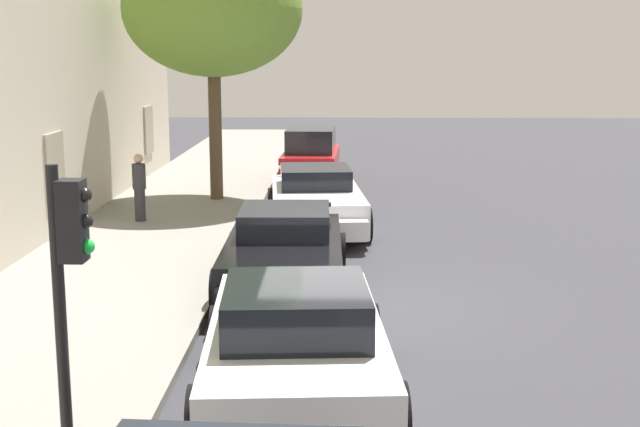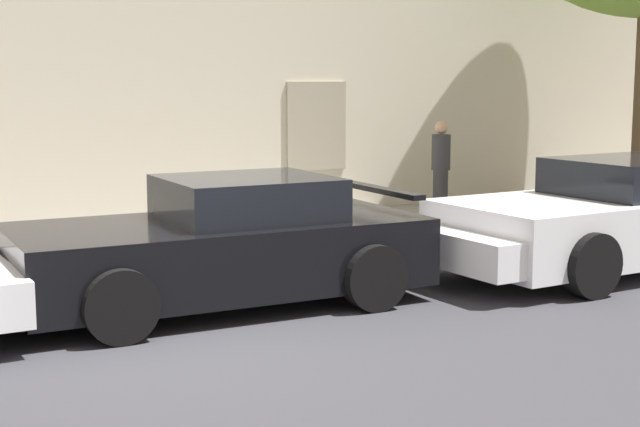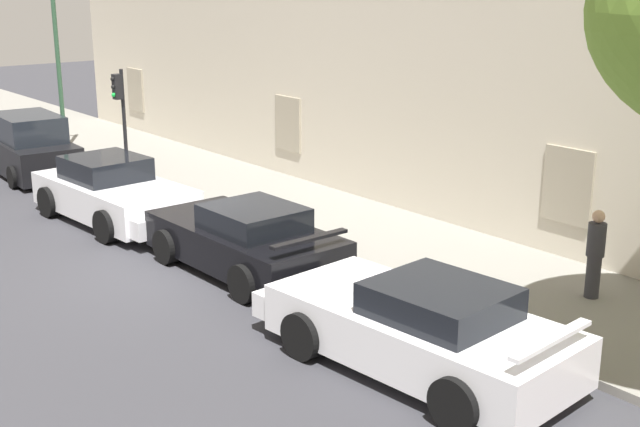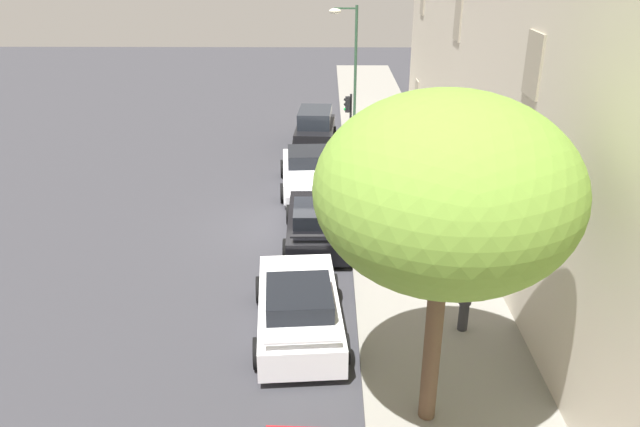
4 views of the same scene
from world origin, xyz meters
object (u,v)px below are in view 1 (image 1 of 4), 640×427
(sportscar_yellow_flank, at_px, (284,256))
(tree_near_kerb, at_px, (213,10))
(hatchback_parked, at_px, (311,160))
(traffic_light, at_px, (69,282))
(sportscar_red_lead, at_px, (296,342))
(pedestrian_admiring, at_px, (139,186))
(sportscar_white_middle, at_px, (316,203))

(sportscar_yellow_flank, xyz_separation_m, tree_near_kerb, (8.50, 2.36, 4.49))
(hatchback_parked, distance_m, tree_near_kerb, 5.96)
(traffic_light, bearing_deg, hatchback_parked, -3.93)
(traffic_light, bearing_deg, tree_near_kerb, 3.98)
(traffic_light, bearing_deg, sportscar_red_lead, -28.76)
(pedestrian_admiring, bearing_deg, sportscar_white_middle, -94.26)
(sportscar_yellow_flank, height_order, sportscar_white_middle, sportscar_white_middle)
(traffic_light, height_order, pedestrian_admiring, traffic_light)
(sportscar_yellow_flank, distance_m, tree_near_kerb, 9.90)
(sportscar_yellow_flank, relative_size, pedestrian_admiring, 3.02)
(sportscar_red_lead, distance_m, sportscar_yellow_flank, 4.47)
(sportscar_yellow_flank, bearing_deg, tree_near_kerb, 15.49)
(sportscar_yellow_flank, xyz_separation_m, sportscar_white_middle, (5.10, -0.42, 0.02))
(sportscar_yellow_flank, distance_m, traffic_light, 7.75)
(hatchback_parked, bearing_deg, pedestrian_admiring, 149.28)
(hatchback_parked, height_order, pedestrian_admiring, hatchback_parked)
(sportscar_white_middle, relative_size, tree_near_kerb, 0.76)
(tree_near_kerb, height_order, pedestrian_admiring, tree_near_kerb)
(sportscar_white_middle, height_order, tree_near_kerb, tree_near_kerb)
(hatchback_parked, relative_size, traffic_light, 1.31)
(sportscar_yellow_flank, distance_m, pedestrian_admiring, 6.57)
(sportscar_white_middle, distance_m, pedestrian_admiring, 4.16)
(traffic_light, bearing_deg, sportscar_white_middle, -7.52)
(sportscar_white_middle, xyz_separation_m, pedestrian_admiring, (0.31, 4.13, 0.32))
(pedestrian_admiring, bearing_deg, sportscar_red_lead, -157.22)
(sportscar_red_lead, height_order, tree_near_kerb, tree_near_kerb)
(sportscar_red_lead, relative_size, pedestrian_admiring, 3.12)
(tree_near_kerb, distance_m, traffic_light, 16.28)
(sportscar_red_lead, xyz_separation_m, traffic_light, (-3.04, 1.67, 1.57))
(sportscar_yellow_flank, xyz_separation_m, pedestrian_admiring, (5.41, 3.71, 0.34))
(sportscar_red_lead, distance_m, hatchback_parked, 16.25)
(tree_near_kerb, bearing_deg, sportscar_red_lead, -167.88)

